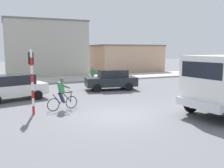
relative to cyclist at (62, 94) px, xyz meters
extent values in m
plane|color=slate|center=(2.17, -2.37, -0.86)|extent=(120.00, 120.00, 0.00)
cube|color=#ADADA8|center=(2.17, 12.65, -0.78)|extent=(80.00, 5.00, 0.16)
cube|color=silver|center=(4.90, -4.64, -0.06)|extent=(0.50, 2.39, 0.36)
cube|color=black|center=(5.05, -4.63, 1.43)|extent=(0.36, 2.13, 0.70)
torus|color=black|center=(5.84, -3.25, -0.31)|extent=(1.12, 0.36, 1.10)
cylinder|color=black|center=(5.84, -3.25, -0.31)|extent=(0.53, 0.35, 0.50)
torus|color=black|center=(0.52, 0.13, -0.52)|extent=(0.67, 0.20, 0.68)
torus|color=black|center=(-0.50, -0.12, -0.52)|extent=(0.67, 0.20, 0.68)
cylinder|color=black|center=(0.18, 0.05, 0.04)|extent=(0.59, 0.19, 0.09)
cylinder|color=black|center=(0.24, 0.06, -0.20)|extent=(0.50, 0.16, 0.57)
cylinder|color=black|center=(-0.30, -0.07, -0.25)|extent=(0.44, 0.15, 0.57)
cylinder|color=black|center=(0.50, 0.12, -0.23)|extent=(0.10, 0.07, 0.59)
cylinder|color=black|center=(0.47, 0.12, 0.09)|extent=(0.15, 0.49, 0.03)
cube|color=black|center=(-0.10, -0.03, 0.02)|extent=(0.26, 0.17, 0.06)
cube|color=#338C51|center=(-0.06, -0.01, 0.35)|extent=(0.36, 0.38, 0.59)
sphere|color=brown|center=(0.01, 0.00, 0.75)|extent=(0.22, 0.22, 0.22)
cylinder|color=#2D334C|center=(-0.05, 0.09, -0.21)|extent=(0.32, 0.19, 0.57)
cylinder|color=brown|center=(0.10, 0.19, 0.40)|extent=(0.50, 0.20, 0.29)
cylinder|color=#2D334C|center=(0.00, -0.10, -0.21)|extent=(0.32, 0.19, 0.57)
cylinder|color=brown|center=(0.18, -0.12, 0.40)|extent=(0.50, 0.20, 0.29)
cylinder|color=red|center=(-1.50, -0.27, -0.66)|extent=(0.12, 0.12, 0.40)
cylinder|color=white|center=(-1.50, -0.27, -0.26)|extent=(0.12, 0.12, 0.40)
cylinder|color=red|center=(-1.50, -0.27, 0.14)|extent=(0.12, 0.12, 0.40)
cylinder|color=white|center=(-1.50, -0.27, 0.54)|extent=(0.12, 0.12, 0.40)
cylinder|color=red|center=(-1.50, -0.27, 0.94)|extent=(0.12, 0.12, 0.40)
cylinder|color=white|center=(-1.50, -0.27, 1.34)|extent=(0.12, 0.12, 0.40)
cylinder|color=red|center=(-1.50, -0.27, 1.74)|extent=(0.12, 0.12, 0.40)
cylinder|color=white|center=(-1.50, -0.27, 2.14)|extent=(0.12, 0.12, 0.40)
cube|color=black|center=(-1.50, -0.09, 1.89)|extent=(0.24, 0.20, 0.60)
sphere|color=red|center=(-1.50, 0.03, 1.89)|extent=(0.14, 0.14, 0.14)
cube|color=white|center=(-2.28, 3.77, -0.21)|extent=(4.29, 2.61, 0.70)
cube|color=black|center=(-2.13, 3.81, 0.44)|extent=(2.48, 1.93, 0.60)
cylinder|color=black|center=(-0.87, 3.25, -0.56)|extent=(0.63, 0.32, 0.60)
cylinder|color=black|center=(-1.28, 4.90, -0.56)|extent=(0.63, 0.32, 0.60)
cube|color=#1E2328|center=(4.98, 4.98, -0.21)|extent=(4.23, 2.35, 0.70)
cube|color=black|center=(5.12, 4.95, 0.44)|extent=(2.41, 1.80, 0.60)
cylinder|color=black|center=(3.61, 4.35, -0.56)|extent=(0.62, 0.28, 0.60)
cylinder|color=black|center=(3.90, 6.03, -0.56)|extent=(0.62, 0.28, 0.60)
cylinder|color=black|center=(6.06, 3.93, -0.56)|extent=(0.62, 0.28, 0.60)
cylinder|color=black|center=(6.34, 5.61, -0.56)|extent=(0.62, 0.28, 0.60)
cylinder|color=#2D334C|center=(4.53, 8.14, -0.44)|extent=(0.22, 0.22, 0.85)
cube|color=#338C51|center=(4.53, 8.14, 0.27)|extent=(0.34, 0.22, 0.56)
sphere|color=brown|center=(4.53, 8.14, 0.66)|extent=(0.20, 0.20, 0.20)
cube|color=#B2AD9E|center=(2.01, 17.92, 2.33)|extent=(9.23, 5.48, 6.38)
cube|color=slate|center=(2.01, 17.92, 5.61)|extent=(9.41, 5.59, 0.20)
cube|color=tan|center=(13.43, 19.25, 0.95)|extent=(9.15, 6.90, 3.62)
cube|color=#775E4C|center=(13.43, 19.25, 2.86)|extent=(9.34, 7.04, 0.20)
camera|label=1|loc=(-2.71, -12.67, 2.31)|focal=39.26mm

